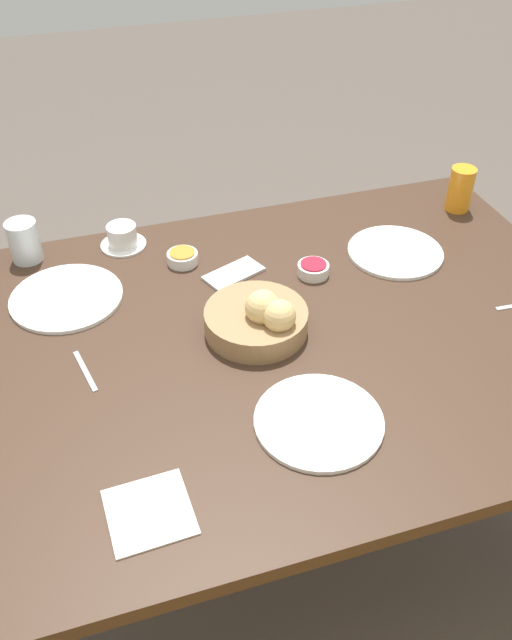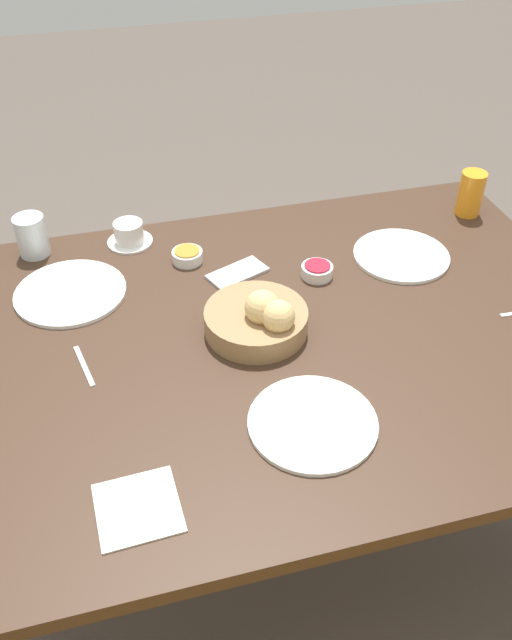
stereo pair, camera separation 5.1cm
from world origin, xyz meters
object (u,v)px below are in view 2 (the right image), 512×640
at_px(water_tumbler, 32,236).
at_px(jam_bowl_berry, 317,271).
at_px(plate_near_right, 70,293).
at_px(cell_phone, 237,273).
at_px(coffee_cup, 129,234).
at_px(jam_bowl_honey, 187,256).
at_px(juice_glass, 471,193).
at_px(plate_near_left, 401,255).
at_px(bread_basket, 259,319).
at_px(spoon_coffee, 84,366).
at_px(plate_far_center, 313,423).
at_px(napkin, 138,508).

distance_m(water_tumbler, jam_bowl_berry, 0.74).
relative_size(plate_near_right, cell_phone, 1.61).
relative_size(water_tumbler, cell_phone, 0.65).
height_order(coffee_cup, jam_bowl_berry, coffee_cup).
height_order(coffee_cup, jam_bowl_honey, coffee_cup).
relative_size(juice_glass, coffee_cup, 1.04).
distance_m(plate_near_left, cell_phone, 0.43).
bearing_deg(juice_glass, cell_phone, 9.87).
bearing_deg(plate_near_right, bread_basket, 147.70).
bearing_deg(bread_basket, spoon_coffee, 1.68).
relative_size(water_tumbler, jam_bowl_honey, 1.37).
distance_m(plate_near_right, coffee_cup, 0.26).
relative_size(water_tumbler, spoon_coffee, 0.80).
height_order(bread_basket, jam_bowl_honey, bread_basket).
xyz_separation_m(plate_near_left, juice_glass, (-0.28, -0.16, 0.06)).
bearing_deg(plate_far_center, juice_glass, -136.54).
xyz_separation_m(plate_near_right, juice_glass, (-1.12, -0.10, 0.06)).
distance_m(plate_near_right, plate_far_center, 0.70).
xyz_separation_m(water_tumbler, jam_bowl_honey, (-0.38, 0.14, -0.04)).
relative_size(plate_near_right, jam_bowl_berry, 3.39).
bearing_deg(water_tumbler, plate_far_center, 124.03).
relative_size(plate_near_right, napkin, 1.80).
height_order(plate_far_center, jam_bowl_honey, jam_bowl_honey).
height_order(plate_near_right, cell_phone, plate_near_right).
distance_m(plate_near_left, jam_bowl_berry, 0.24).
distance_m(bread_basket, coffee_cup, 0.51).
relative_size(bread_basket, water_tumbler, 2.15).
distance_m(bread_basket, juice_glass, 0.80).
bearing_deg(plate_near_right, water_tumbler, -69.03).
bearing_deg(plate_near_right, spoon_coffee, 92.93).
bearing_deg(juice_glass, jam_bowl_honey, 2.24).
bearing_deg(napkin, plate_far_center, -163.57).
xyz_separation_m(napkin, cell_phone, (-0.33, -0.63, 0.00)).
bearing_deg(coffee_cup, jam_bowl_berry, 147.59).
distance_m(water_tumbler, napkin, 0.88).
height_order(plate_near_left, plate_far_center, same).
relative_size(plate_near_left, jam_bowl_honey, 3.14).
bearing_deg(plate_near_right, coffee_cup, -130.93).
distance_m(plate_far_center, cell_phone, 0.53).
relative_size(plate_near_left, spoon_coffee, 1.83).
xyz_separation_m(juice_glass, spoon_coffee, (1.11, 0.37, -0.06)).
height_order(juice_glass, water_tumbler, juice_glass).
bearing_deg(plate_near_left, water_tumbler, -16.06).
distance_m(juice_glass, napkin, 1.29).
bearing_deg(coffee_cup, napkin, 84.04).
height_order(bread_basket, napkin, bread_basket).
relative_size(bread_basket, plate_near_left, 0.94).
bearing_deg(water_tumbler, jam_bowl_berry, 157.05).
bearing_deg(plate_near_right, jam_bowl_honey, -167.60).
xyz_separation_m(plate_near_left, plate_far_center, (0.41, 0.49, 0.00)).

